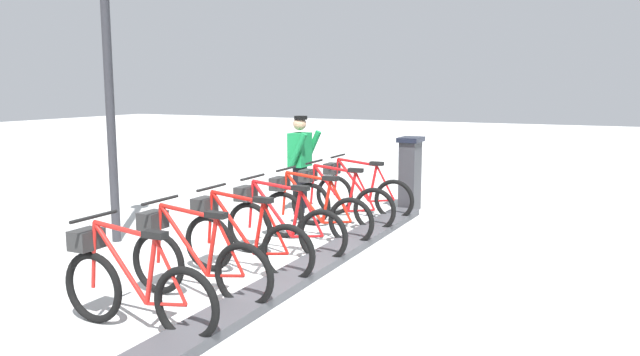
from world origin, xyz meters
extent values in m
plane|color=beige|center=(0.00, 0.00, 0.00)|extent=(60.00, 60.00, 0.00)
cube|color=#47474C|center=(0.00, 0.00, 0.05)|extent=(0.44, 6.97, 0.10)
cube|color=#38383D|center=(0.05, -3.78, 0.60)|extent=(0.28, 0.44, 1.20)
cube|color=#194C8C|center=(0.20, -3.78, 0.95)|extent=(0.03, 0.30, 0.40)
cube|color=black|center=(0.05, -3.78, 1.24)|extent=(0.36, 0.52, 0.08)
torus|color=black|center=(0.03, -2.89, 0.33)|extent=(0.67, 0.07, 0.67)
torus|color=black|center=(1.07, -2.88, 0.33)|extent=(0.67, 0.07, 0.67)
cylinder|color=red|center=(0.73, -2.88, 0.61)|extent=(0.60, 0.05, 0.70)
cylinder|color=red|center=(0.39, -2.88, 0.58)|extent=(0.16, 0.04, 0.61)
cylinder|color=red|center=(0.67, -2.88, 0.92)|extent=(0.69, 0.05, 0.11)
cylinder|color=red|center=(0.24, -2.88, 0.31)|extent=(0.43, 0.03, 0.09)
cylinder|color=red|center=(0.18, -2.89, 0.61)|extent=(0.33, 0.03, 0.56)
cylinder|color=red|center=(1.04, -2.88, 0.64)|extent=(0.10, 0.04, 0.62)
cube|color=black|center=(0.33, -2.88, 0.91)|extent=(0.22, 0.10, 0.06)
cylinder|color=black|center=(1.01, -2.88, 1.00)|extent=(0.03, 0.54, 0.03)
cube|color=#2D2D2D|center=(1.12, -2.88, 0.78)|extent=(0.20, 0.28, 0.18)
torus|color=black|center=(0.03, -2.01, 0.33)|extent=(0.67, 0.07, 0.67)
torus|color=black|center=(1.07, -2.00, 0.33)|extent=(0.67, 0.07, 0.67)
cylinder|color=red|center=(0.73, -2.00, 0.61)|extent=(0.60, 0.05, 0.70)
cylinder|color=red|center=(0.39, -2.00, 0.58)|extent=(0.16, 0.04, 0.61)
cylinder|color=red|center=(0.67, -2.00, 0.92)|extent=(0.69, 0.05, 0.11)
cylinder|color=red|center=(0.24, -2.00, 0.31)|extent=(0.43, 0.03, 0.09)
cylinder|color=red|center=(0.18, -2.00, 0.61)|extent=(0.33, 0.03, 0.56)
cylinder|color=red|center=(1.04, -2.00, 0.64)|extent=(0.10, 0.04, 0.62)
cube|color=black|center=(0.33, -2.00, 0.91)|extent=(0.22, 0.10, 0.06)
cylinder|color=black|center=(1.01, -2.00, 1.00)|extent=(0.03, 0.54, 0.03)
cube|color=#2D2D2D|center=(1.12, -2.00, 0.78)|extent=(0.20, 0.28, 0.18)
torus|color=black|center=(0.03, -1.12, 0.33)|extent=(0.67, 0.07, 0.67)
torus|color=black|center=(1.07, -1.12, 0.33)|extent=(0.67, 0.07, 0.67)
cylinder|color=red|center=(0.73, -1.12, 0.61)|extent=(0.60, 0.05, 0.70)
cylinder|color=red|center=(0.39, -1.12, 0.58)|extent=(0.16, 0.04, 0.61)
cylinder|color=red|center=(0.67, -1.12, 0.92)|extent=(0.69, 0.05, 0.11)
cylinder|color=red|center=(0.24, -1.12, 0.31)|extent=(0.43, 0.03, 0.09)
cylinder|color=red|center=(0.18, -1.12, 0.61)|extent=(0.33, 0.03, 0.56)
cylinder|color=red|center=(1.04, -1.12, 0.64)|extent=(0.10, 0.04, 0.62)
cube|color=black|center=(0.33, -1.12, 0.91)|extent=(0.22, 0.10, 0.06)
cylinder|color=black|center=(1.01, -1.12, 1.00)|extent=(0.03, 0.54, 0.03)
cube|color=#2D2D2D|center=(1.12, -1.12, 0.78)|extent=(0.20, 0.28, 0.18)
torus|color=black|center=(0.03, -0.24, 0.33)|extent=(0.67, 0.07, 0.67)
torus|color=black|center=(1.07, -0.24, 0.33)|extent=(0.67, 0.07, 0.67)
cylinder|color=red|center=(0.73, -0.24, 0.61)|extent=(0.60, 0.05, 0.70)
cylinder|color=red|center=(0.39, -0.24, 0.58)|extent=(0.16, 0.04, 0.61)
cylinder|color=red|center=(0.67, -0.24, 0.92)|extent=(0.69, 0.05, 0.11)
cylinder|color=red|center=(0.24, -0.24, 0.31)|extent=(0.43, 0.03, 0.09)
cylinder|color=red|center=(0.18, -0.24, 0.61)|extent=(0.33, 0.03, 0.56)
cylinder|color=red|center=(1.04, -0.24, 0.64)|extent=(0.10, 0.04, 0.62)
cube|color=black|center=(0.33, -0.24, 0.91)|extent=(0.22, 0.10, 0.06)
cylinder|color=black|center=(1.01, -0.24, 1.00)|extent=(0.03, 0.54, 0.03)
cube|color=#2D2D2D|center=(1.12, -0.24, 0.78)|extent=(0.20, 0.28, 0.18)
torus|color=black|center=(0.03, 0.64, 0.33)|extent=(0.67, 0.07, 0.67)
torus|color=black|center=(1.07, 0.64, 0.33)|extent=(0.67, 0.07, 0.67)
cylinder|color=red|center=(0.73, 0.64, 0.61)|extent=(0.60, 0.05, 0.70)
cylinder|color=red|center=(0.39, 0.64, 0.58)|extent=(0.16, 0.04, 0.61)
cylinder|color=red|center=(0.67, 0.64, 0.92)|extent=(0.69, 0.05, 0.11)
cylinder|color=red|center=(0.24, 0.64, 0.31)|extent=(0.43, 0.03, 0.09)
cylinder|color=red|center=(0.18, 0.64, 0.61)|extent=(0.33, 0.03, 0.56)
cylinder|color=red|center=(1.04, 0.64, 0.64)|extent=(0.10, 0.04, 0.62)
cube|color=black|center=(0.33, 0.64, 0.91)|extent=(0.22, 0.10, 0.06)
cylinder|color=black|center=(1.01, 0.64, 1.00)|extent=(0.03, 0.54, 0.03)
cube|color=#2D2D2D|center=(1.12, 0.64, 0.78)|extent=(0.20, 0.28, 0.18)
torus|color=black|center=(0.03, 1.52, 0.33)|extent=(0.67, 0.07, 0.67)
torus|color=black|center=(1.07, 1.52, 0.33)|extent=(0.67, 0.07, 0.67)
cylinder|color=red|center=(0.73, 1.52, 0.61)|extent=(0.60, 0.05, 0.70)
cylinder|color=red|center=(0.39, 1.52, 0.58)|extent=(0.16, 0.04, 0.61)
cylinder|color=red|center=(0.67, 1.52, 0.92)|extent=(0.69, 0.05, 0.11)
cylinder|color=red|center=(0.24, 1.52, 0.31)|extent=(0.43, 0.03, 0.09)
cylinder|color=red|center=(0.18, 1.52, 0.61)|extent=(0.33, 0.03, 0.56)
cylinder|color=red|center=(1.04, 1.52, 0.64)|extent=(0.10, 0.04, 0.62)
cube|color=black|center=(0.33, 1.52, 0.91)|extent=(0.22, 0.10, 0.06)
cylinder|color=black|center=(1.01, 1.52, 1.00)|extent=(0.03, 0.54, 0.03)
cube|color=#2D2D2D|center=(1.12, 1.52, 0.78)|extent=(0.20, 0.28, 0.18)
torus|color=black|center=(0.03, 2.40, 0.33)|extent=(0.67, 0.07, 0.67)
torus|color=black|center=(1.07, 2.41, 0.33)|extent=(0.67, 0.07, 0.67)
cylinder|color=red|center=(0.73, 2.40, 0.61)|extent=(0.60, 0.05, 0.70)
cylinder|color=red|center=(0.39, 2.40, 0.58)|extent=(0.16, 0.04, 0.61)
cylinder|color=red|center=(0.67, 2.40, 0.92)|extent=(0.69, 0.05, 0.11)
cylinder|color=red|center=(0.24, 2.40, 0.31)|extent=(0.43, 0.03, 0.09)
cylinder|color=red|center=(0.18, 2.40, 0.61)|extent=(0.33, 0.03, 0.56)
cylinder|color=red|center=(1.04, 2.40, 0.64)|extent=(0.10, 0.04, 0.62)
cube|color=black|center=(0.33, 2.40, 0.91)|extent=(0.22, 0.10, 0.06)
cylinder|color=black|center=(1.01, 2.40, 1.00)|extent=(0.03, 0.54, 0.03)
cube|color=#2D2D2D|center=(1.12, 2.41, 0.78)|extent=(0.20, 0.28, 0.18)
cube|color=white|center=(1.55, -2.76, 0.05)|extent=(0.26, 0.11, 0.10)
cube|color=white|center=(1.67, -2.54, 0.05)|extent=(0.26, 0.11, 0.10)
cylinder|color=black|center=(1.61, -2.75, 0.43)|extent=(0.15, 0.15, 0.82)
cylinder|color=black|center=(1.61, -2.55, 0.43)|extent=(0.15, 0.15, 0.82)
cube|color=#198B48|center=(1.61, -2.65, 1.10)|extent=(0.26, 0.40, 0.56)
cylinder|color=#198B48|center=(1.51, -2.91, 1.13)|extent=(0.34, 0.10, 0.57)
cylinder|color=#198B48|center=(1.51, -2.39, 1.13)|extent=(0.34, 0.10, 0.57)
sphere|color=tan|center=(1.61, -2.65, 1.53)|extent=(0.22, 0.22, 0.22)
cylinder|color=black|center=(1.59, -2.65, 1.63)|extent=(0.22, 0.22, 0.06)
cylinder|color=#2D2D33|center=(3.07, 0.07, 1.98)|extent=(0.12, 0.12, 3.97)
camera|label=1|loc=(-3.13, 6.32, 2.16)|focal=34.37mm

